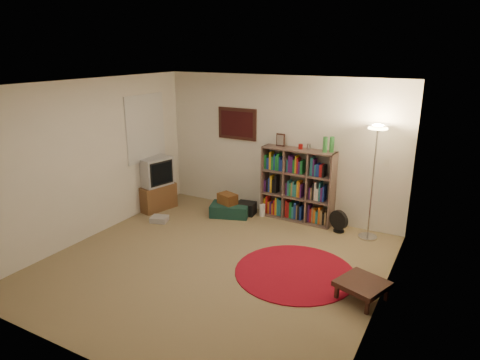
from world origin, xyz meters
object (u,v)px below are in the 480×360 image
at_px(floor_fan, 339,221).
at_px(side_table, 362,285).
at_px(floor_lamp, 376,145).
at_px(suitcase, 230,210).
at_px(tv_stand, 155,184).
at_px(bookshelf, 297,186).

relative_size(floor_fan, side_table, 0.56).
height_order(floor_lamp, floor_fan, floor_lamp).
relative_size(floor_lamp, suitcase, 2.34).
bearing_deg(tv_stand, side_table, -2.62).
xyz_separation_m(floor_lamp, floor_fan, (-0.48, -0.00, -1.35)).
xyz_separation_m(floor_lamp, tv_stand, (-3.87, -0.59, -1.05)).
distance_m(floor_lamp, suitcase, 2.83).
bearing_deg(floor_fan, bookshelf, -172.37).
bearing_deg(side_table, floor_lamp, 100.48).
xyz_separation_m(bookshelf, floor_fan, (0.83, -0.20, -0.43)).
bearing_deg(bookshelf, suitcase, -156.98).
bearing_deg(side_table, floor_fan, 114.22).
bearing_deg(floor_lamp, bookshelf, 171.38).
relative_size(tv_stand, suitcase, 1.27).
distance_m(floor_lamp, side_table, 2.29).
xyz_separation_m(floor_lamp, side_table, (0.34, -1.84, -1.33)).
relative_size(floor_fan, tv_stand, 0.38).
xyz_separation_m(floor_fan, suitcase, (-1.95, -0.23, -0.08)).
height_order(tv_stand, suitcase, tv_stand).
xyz_separation_m(floor_lamp, suitcase, (-2.43, -0.23, -1.43)).
xyz_separation_m(floor_fan, tv_stand, (-3.38, -0.59, 0.29)).
height_order(floor_lamp, suitcase, floor_lamp).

